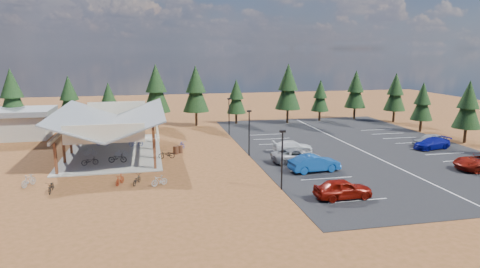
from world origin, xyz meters
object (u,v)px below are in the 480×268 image
at_px(lamp_post_1, 249,130).
at_px(car_8, 430,140).
at_px(bike_3, 106,135).
at_px(bike_14, 182,144).
at_px(trash_bin_1, 176,150).
at_px(lamp_post_2, 229,114).
at_px(bike_9, 28,181).
at_px(bike_0, 90,161).
at_px(bike_11, 120,179).
at_px(lamp_post_0, 282,156).
at_px(car_7, 432,143).
at_px(car_2, 296,156).
at_px(bike_16, 167,154).
at_px(bike_8, 51,187).
at_px(bike_6, 136,143).
at_px(car_3, 293,146).
at_px(outbuilding, 10,123).
at_px(bike_13, 159,181).
at_px(bike_pavilion, 112,119).
at_px(bike_4, 117,158).
at_px(bike_7, 129,138).
at_px(car_1, 315,163).
at_px(bike_1, 90,152).
at_px(car_0, 343,189).
at_px(trash_bin_0, 180,149).
at_px(bike_2, 102,142).
at_px(bike_12, 137,179).

height_order(lamp_post_1, car_8, lamp_post_1).
height_order(bike_3, bike_14, bike_3).
bearing_deg(trash_bin_1, lamp_post_2, 49.99).
distance_m(bike_9, car_8, 44.62).
height_order(bike_0, bike_11, bike_0).
distance_m(lamp_post_0, car_7, 24.49).
xyz_separation_m(bike_0, car_2, (21.04, -3.22, 0.24)).
bearing_deg(bike_16, lamp_post_0, 38.48).
distance_m(bike_8, car_8, 42.75).
relative_size(bike_0, bike_6, 0.98).
bearing_deg(car_3, car_8, -88.86).
bearing_deg(bike_14, trash_bin_1, -121.39).
xyz_separation_m(outbuilding, bike_13, (18.85, -24.77, -1.57)).
distance_m(bike_pavilion, car_3, 21.02).
bearing_deg(outbuilding, lamp_post_0, -43.99).
height_order(bike_4, bike_16, bike_4).
distance_m(lamp_post_0, lamp_post_2, 24.00).
relative_size(bike_4, bike_11, 1.18).
bearing_deg(bike_3, bike_8, 178.07).
bearing_deg(car_3, bike_7, 66.19).
bearing_deg(bike_11, bike_pavilion, 119.26).
bearing_deg(car_1, lamp_post_0, 126.77).
distance_m(bike_1, car_1, 24.63).
xyz_separation_m(lamp_post_2, bike_3, (-16.45, 0.72, -2.37)).
bearing_deg(trash_bin_1, car_0, -55.88).
bearing_deg(trash_bin_0, car_8, -5.63).
height_order(lamp_post_0, trash_bin_1, lamp_post_0).
height_order(car_0, car_7, car_0).
xyz_separation_m(lamp_post_1, car_0, (4.06, -15.24, -2.14)).
distance_m(bike_3, bike_7, 4.27).
bearing_deg(lamp_post_1, car_2, -44.09).
bearing_deg(car_7, bike_3, -121.39).
bearing_deg(bike_4, bike_6, -4.37).
distance_m(trash_bin_0, bike_11, 12.31).
relative_size(bike_13, bike_14, 0.94).
bearing_deg(bike_9, bike_6, -96.85).
relative_size(lamp_post_2, bike_8, 2.71).
height_order(trash_bin_1, car_0, car_0).
distance_m(bike_16, car_3, 14.38).
distance_m(bike_13, car_7, 32.98).
xyz_separation_m(outbuilding, bike_9, (7.71, -22.58, -1.51)).
xyz_separation_m(lamp_post_2, car_1, (4.74, -19.60, -2.11)).
bearing_deg(bike_pavilion, bike_1, -144.01).
bearing_deg(car_3, bike_16, 91.61).
distance_m(lamp_post_0, car_1, 6.80).
xyz_separation_m(outbuilding, bike_2, (12.46, -7.64, -1.50)).
bearing_deg(bike_2, outbuilding, 78.36).
distance_m(bike_1, bike_9, 10.63).
bearing_deg(bike_16, car_0, 42.37).
bearing_deg(bike_16, bike_12, -16.50).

